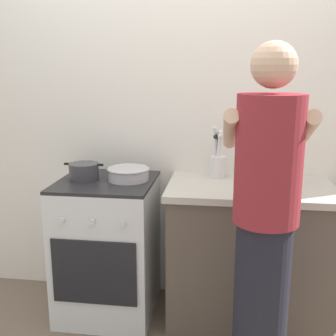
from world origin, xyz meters
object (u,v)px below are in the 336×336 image
at_px(mixing_bowl, 128,173).
at_px(person, 265,229).
at_px(stove_range, 108,247).
at_px(spice_bottle, 252,180).
at_px(pot, 84,172).
at_px(oil_bottle, 287,170).
at_px(utensil_crock, 218,162).

height_order(mixing_bowl, person, person).
distance_m(stove_range, mixing_bowl, 0.51).
bearing_deg(mixing_bowl, person, -38.86).
relative_size(stove_range, spice_bottle, 9.98).
xyz_separation_m(stove_range, mixing_bowl, (0.14, 0.03, 0.49)).
xyz_separation_m(pot, mixing_bowl, (0.28, 0.03, -0.01)).
bearing_deg(pot, stove_range, -0.72).
height_order(stove_range, person, person).
relative_size(pot, person, 0.15).
bearing_deg(oil_bottle, person, -105.71).
bearing_deg(spice_bottle, utensil_crock, 135.67).
relative_size(utensil_crock, spice_bottle, 3.71).
relative_size(spice_bottle, person, 0.05).
relative_size(utensil_crock, person, 0.20).
bearing_deg(mixing_bowl, stove_range, -168.07).
distance_m(mixing_bowl, spice_bottle, 0.76).
bearing_deg(person, mixing_bowl, 141.14).
bearing_deg(mixing_bowl, spice_bottle, -4.24).
bearing_deg(oil_bottle, pot, -179.35).
xyz_separation_m(stove_range, person, (0.93, -0.61, 0.41)).
bearing_deg(pot, oil_bottle, 0.65).
bearing_deg(stove_range, person, -33.13).
bearing_deg(stove_range, spice_bottle, -1.71).
bearing_deg(person, spice_bottle, 92.82).
relative_size(pot, oil_bottle, 1.05).
height_order(utensil_crock, oil_bottle, utensil_crock).
xyz_separation_m(pot, spice_bottle, (1.04, -0.03, -0.01)).
relative_size(stove_range, person, 0.53).
relative_size(stove_range, mixing_bowl, 3.34).
bearing_deg(person, stove_range, 146.87).
bearing_deg(pot, mixing_bowl, 5.67).
bearing_deg(utensil_crock, mixing_bowl, -165.33).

